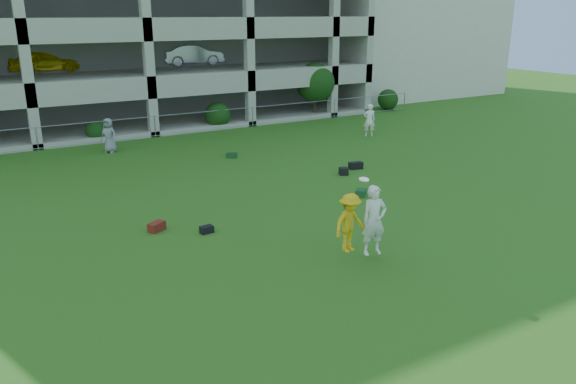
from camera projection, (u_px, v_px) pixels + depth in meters
ground at (375, 264)px, 15.32m from camera, size 100.00×100.00×0.00m
stucco_building at (381, 31)px, 47.89m from camera, size 16.00×14.00×10.00m
bystander_c at (109, 135)px, 27.31m from camera, size 0.96×0.96×1.68m
bystander_e at (369, 120)px, 30.86m from camera, size 0.78×0.69×1.80m
bag_red_a at (157, 227)px, 17.60m from camera, size 0.63×0.54×0.28m
bag_black_b at (207, 229)px, 17.46m from camera, size 0.43×0.30×0.22m
bag_green_c at (361, 193)px, 20.95m from camera, size 0.60×0.60×0.26m
crate_d at (344, 171)px, 23.69m from camera, size 0.46×0.46×0.30m
bag_black_e at (356, 166)px, 24.58m from camera, size 0.65×0.42×0.30m
bag_green_g at (232, 155)px, 26.46m from camera, size 0.58×0.53×0.25m
frisbee_contest at (359, 222)px, 15.06m from camera, size 1.77×0.79×2.21m
parking_garage at (107, 21)px, 36.18m from camera, size 30.00×14.00×12.00m
fence at (155, 126)px, 30.70m from camera, size 36.06×0.06×1.20m
shrub_row at (226, 102)px, 33.23m from camera, size 34.38×2.52×3.50m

